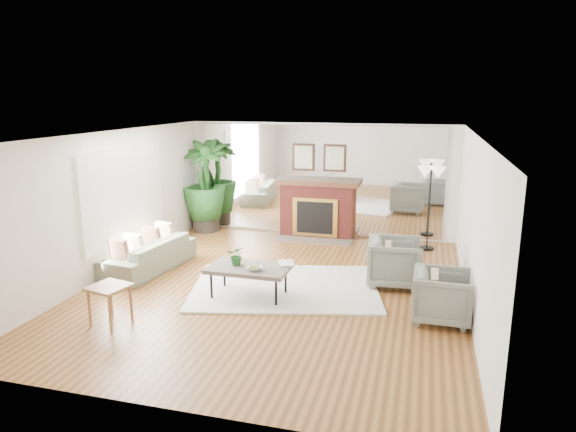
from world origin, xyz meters
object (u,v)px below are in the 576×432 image
(potted_ficus, at_px, (205,183))
(coffee_table, at_px, (249,269))
(fireplace, at_px, (317,208))
(armchair_front, at_px, (442,296))
(armchair_back, at_px, (395,262))
(floor_lamp, at_px, (431,179))
(side_table, at_px, (109,292))
(sofa, at_px, (149,255))

(potted_ficus, bearing_deg, coffee_table, -57.19)
(fireplace, xyz_separation_m, armchair_front, (2.60, -3.87, -0.30))
(coffee_table, relative_size, potted_ficus, 0.60)
(armchair_back, distance_m, potted_ficus, 5.15)
(fireplace, height_order, potted_ficus, potted_ficus)
(armchair_back, xyz_separation_m, floor_lamp, (0.52, 2.23, 1.06))
(coffee_table, height_order, side_table, side_table)
(coffee_table, bearing_deg, armchair_back, 27.62)
(fireplace, relative_size, armchair_back, 2.36)
(potted_ficus, bearing_deg, floor_lamp, -2.56)
(coffee_table, xyz_separation_m, armchair_front, (2.89, -0.12, -0.10))
(coffee_table, relative_size, armchair_front, 1.58)
(armchair_back, xyz_separation_m, armchair_front, (0.73, -1.25, -0.03))
(fireplace, height_order, side_table, fireplace)
(armchair_front, relative_size, potted_ficus, 0.38)
(sofa, distance_m, side_table, 2.25)
(side_table, bearing_deg, armchair_back, 34.33)
(armchair_front, relative_size, floor_lamp, 0.47)
(armchair_front, xyz_separation_m, side_table, (-4.42, -1.27, 0.10))
(coffee_table, distance_m, side_table, 2.07)
(sofa, bearing_deg, fireplace, 147.80)
(floor_lamp, bearing_deg, potted_ficus, 177.44)
(side_table, bearing_deg, armchair_front, 16.05)
(coffee_table, height_order, armchair_back, armchair_back)
(sofa, distance_m, armchair_front, 5.13)
(coffee_table, distance_m, sofa, 2.30)
(coffee_table, height_order, sofa, sofa)
(armchair_front, distance_m, side_table, 4.60)
(coffee_table, xyz_separation_m, potted_ficus, (-2.31, 3.59, 0.67))
(side_table, distance_m, potted_ficus, 5.08)
(side_table, height_order, floor_lamp, floor_lamp)
(floor_lamp, bearing_deg, side_table, -131.57)
(fireplace, distance_m, side_table, 5.46)
(sofa, relative_size, floor_lamp, 1.13)
(fireplace, bearing_deg, potted_ficus, -176.50)
(fireplace, height_order, armchair_back, fireplace)
(coffee_table, relative_size, floor_lamp, 0.74)
(armchair_front, xyz_separation_m, potted_ficus, (-5.20, 3.71, 0.77))
(armchair_front, height_order, floor_lamp, floor_lamp)
(coffee_table, bearing_deg, potted_ficus, 122.81)
(coffee_table, height_order, potted_ficus, potted_ficus)
(fireplace, xyz_separation_m, potted_ficus, (-2.60, -0.16, 0.47))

